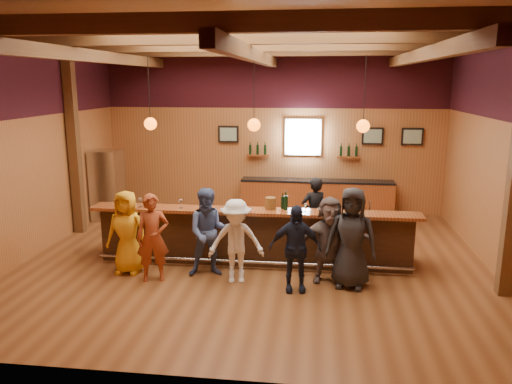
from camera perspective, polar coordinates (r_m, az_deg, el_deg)
room at (r=9.41m, az=-0.19°, el=10.82°), size 9.04×9.00×4.52m
bar_counter at (r=9.95m, az=-0.01°, el=-4.85°), size 6.30×1.07×1.11m
back_bar_cabinet at (r=13.34m, az=6.94°, el=-0.61°), size 4.00×0.52×0.95m
window at (r=13.30m, az=5.40°, el=6.27°), size 0.95×0.09×0.95m
framed_pictures at (r=13.29m, az=9.16°, el=6.38°), size 5.35×0.05×0.45m
wine_shelves at (r=13.29m, az=5.35°, el=4.40°), size 3.00×0.18×0.30m
pendant_lights at (r=9.38m, az=-0.23°, el=7.72°), size 4.24×0.24×1.37m
stainless_fridge at (r=13.25m, az=-16.60°, el=0.74°), size 0.70×0.70×1.80m
customer_orange at (r=9.52m, az=-14.54°, el=-4.46°), size 0.79×0.54×1.56m
customer_redvest at (r=9.05m, az=-11.72°, el=-5.14°), size 0.66×0.52×1.58m
customer_denim at (r=9.12m, az=-5.37°, el=-4.61°), size 0.91×0.78×1.64m
customer_white at (r=8.80m, az=-2.28°, el=-5.64°), size 1.05×0.70×1.51m
customer_navy at (r=8.46m, az=4.47°, el=-6.44°), size 0.92×0.47×1.50m
customer_brown at (r=8.92m, az=8.39°, el=-5.41°), size 1.49×0.72×1.54m
customer_dark at (r=8.71m, az=10.86°, el=-5.18°), size 0.94×0.70×1.76m
bartender at (r=10.57m, az=6.63°, el=-2.46°), size 0.67×0.57×1.55m
ice_bucket at (r=9.51m, az=1.66°, el=-1.30°), size 0.21×0.21×0.23m
bottle_a at (r=9.55m, az=3.07°, el=-1.20°), size 0.07×0.07×0.31m
bottle_b at (r=9.45m, az=3.43°, el=-1.21°), size 0.08×0.08×0.37m
glass_a at (r=10.12m, az=-14.61°, el=-0.72°), size 0.08×0.08×0.19m
glass_b at (r=9.91m, az=-13.10°, el=-0.92°), size 0.08×0.08×0.19m
glass_c at (r=9.68m, az=-8.61°, el=-1.07°), size 0.08×0.08×0.18m
glass_d at (r=9.59m, az=-5.85°, el=-1.22°), size 0.07×0.07×0.16m
glass_e at (r=9.57m, az=-1.76°, el=-1.15°), size 0.08×0.08×0.17m
glass_f at (r=9.38m, az=5.67°, el=-1.53°), size 0.07×0.07×0.16m
glass_g at (r=9.38m, az=8.25°, el=-1.58°), size 0.07×0.07×0.17m
glass_h at (r=9.41m, az=11.18°, el=-1.64°), size 0.07×0.07×0.17m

